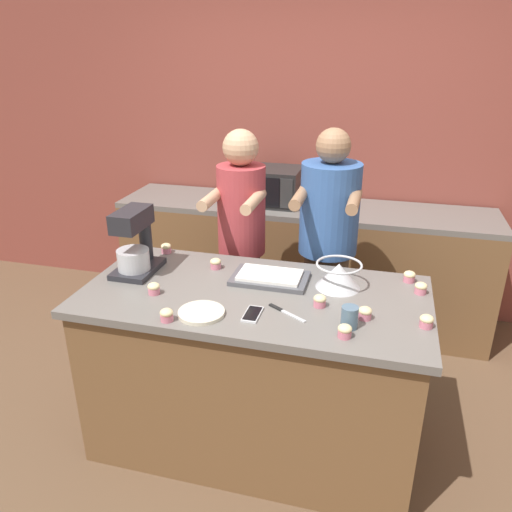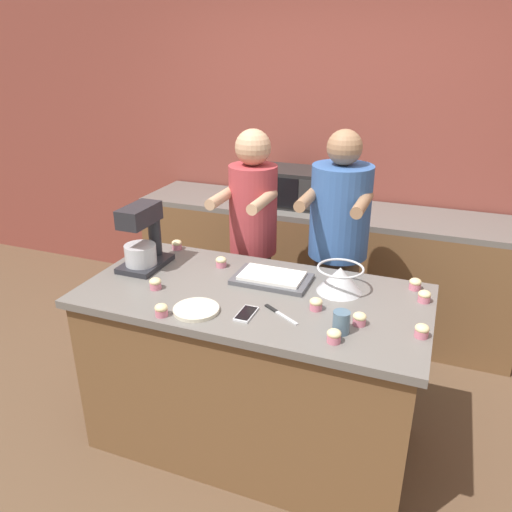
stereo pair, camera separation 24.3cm
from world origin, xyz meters
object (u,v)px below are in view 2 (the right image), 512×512
at_px(knife, 279,313).
at_px(cupcake_9, 155,283).
at_px(cupcake_2, 161,310).
at_px(cupcake_3, 415,284).
at_px(baking_tray, 272,278).
at_px(cupcake_7, 422,331).
at_px(mixing_bowl, 340,278).
at_px(cupcake_1, 177,245).
at_px(cupcake_5, 221,262).
at_px(cell_phone, 246,314).
at_px(drinking_glass, 341,322).
at_px(cupcake_0, 316,304).
at_px(small_plate, 196,310).
at_px(stand_mixer, 143,240).
at_px(microwave_oven, 290,187).
at_px(cupcake_6, 359,319).
at_px(cupcake_8, 424,296).
at_px(person_left, 253,250).
at_px(person_right, 337,263).
at_px(cupcake_4, 334,336).

height_order(knife, cupcake_9, cupcake_9).
bearing_deg(cupcake_2, cupcake_3, 33.34).
distance_m(baking_tray, cupcake_2, 0.62).
bearing_deg(knife, cupcake_3, 40.84).
bearing_deg(cupcake_7, mixing_bowl, 144.85).
bearing_deg(cupcake_3, cupcake_7, -81.94).
bearing_deg(cupcake_2, cupcake_1, 114.43).
bearing_deg(cupcake_5, cell_phone, -53.42).
bearing_deg(cupcake_3, cupcake_1, 178.46).
height_order(drinking_glass, cupcake_1, drinking_glass).
bearing_deg(cupcake_9, cupcake_0, 5.83).
xyz_separation_m(small_plate, cupcake_7, (0.98, 0.15, 0.02)).
distance_m(cell_phone, cupcake_2, 0.38).
height_order(drinking_glass, cupcake_7, drinking_glass).
bearing_deg(stand_mixer, microwave_oven, 72.95).
relative_size(baking_tray, knife, 2.00).
relative_size(small_plate, cupcake_0, 3.54).
bearing_deg(knife, cupcake_9, 178.54).
bearing_deg(cupcake_6, drinking_glass, -123.94).
distance_m(cupcake_5, cupcake_6, 0.89).
relative_size(cupcake_0, cupcake_3, 1.00).
xyz_separation_m(stand_mixer, drinking_glass, (1.15, -0.29, -0.11)).
xyz_separation_m(cupcake_2, cupcake_5, (0.03, 0.59, 0.00)).
distance_m(microwave_oven, cupcake_1, 1.13).
xyz_separation_m(cupcake_5, cupcake_9, (-0.19, -0.36, 0.00)).
bearing_deg(stand_mixer, cupcake_3, 9.97).
distance_m(baking_tray, cupcake_9, 0.59).
distance_m(cupcake_7, cupcake_8, 0.33).
relative_size(small_plate, cupcake_9, 3.54).
distance_m(mixing_bowl, cupcake_6, 0.33).
bearing_deg(drinking_glass, person_left, 130.73).
xyz_separation_m(cell_phone, cupcake_1, (-0.68, 0.58, 0.02)).
xyz_separation_m(person_right, mixing_bowl, (0.12, -0.48, 0.13)).
bearing_deg(baking_tray, cupcake_5, 167.24).
relative_size(mixing_bowl, cupcake_2, 3.86).
bearing_deg(cupcake_6, cupcake_4, -112.47).
distance_m(baking_tray, cupcake_1, 0.71).
relative_size(mixing_bowl, cupcake_0, 3.86).
bearing_deg(cupcake_5, cupcake_4, -34.81).
distance_m(cupcake_3, cupcake_8, 0.13).
distance_m(cupcake_8, cupcake_9, 1.31).
height_order(microwave_oven, cell_phone, microwave_oven).
distance_m(person_right, cupcake_1, 0.96).
height_order(mixing_bowl, cupcake_9, mixing_bowl).
bearing_deg(person_left, mixing_bowl, -36.42).
bearing_deg(drinking_glass, person_right, 103.44).
height_order(microwave_oven, cupcake_9, microwave_oven).
relative_size(drinking_glass, cupcake_5, 1.65).
distance_m(stand_mixer, baking_tray, 0.73).
bearing_deg(cell_phone, small_plate, -166.74).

